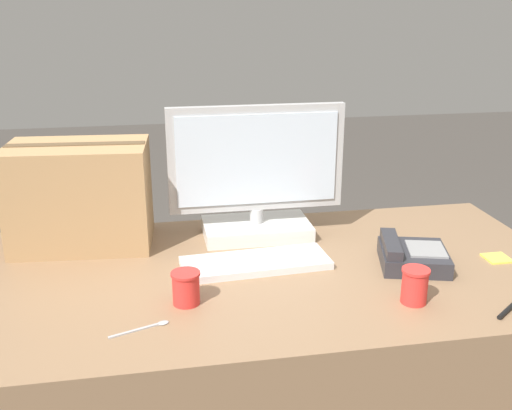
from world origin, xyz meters
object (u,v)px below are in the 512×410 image
object	(u,v)px
desk_phone	(411,256)
paper_cup_right	(415,286)
paper_cup_left	(186,288)
spoon	(147,327)
pen_marker	(511,307)
cardboard_box	(80,195)
monitor	(257,184)
sticky_note_pad	(497,258)
keyboard	(255,262)

from	to	relation	value
desk_phone	paper_cup_right	world-z (taller)	paper_cup_right
paper_cup_left	paper_cup_right	distance (m)	0.59
spoon	pen_marker	world-z (taller)	pen_marker
paper_cup_left	cardboard_box	xyz separation A→B (m)	(-0.30, 0.46, 0.12)
monitor	paper_cup_left	bearing A→B (deg)	-121.57
paper_cup_left	cardboard_box	world-z (taller)	cardboard_box
cardboard_box	pen_marker	size ratio (longest dim) A/B	3.53
paper_cup_right	sticky_note_pad	xyz separation A→B (m)	(0.37, 0.21, -0.05)
pen_marker	sticky_note_pad	xyz separation A→B (m)	(0.14, 0.29, -0.00)
desk_phone	pen_marker	bearing A→B (deg)	-49.32
keyboard	cardboard_box	distance (m)	0.60
keyboard	cardboard_box	bearing A→B (deg)	148.61
desk_phone	paper_cup_right	xyz separation A→B (m)	(-0.09, -0.22, 0.02)
paper_cup_right	pen_marker	bearing A→B (deg)	-18.80
keyboard	paper_cup_left	distance (m)	0.29
keyboard	paper_cup_left	world-z (taller)	paper_cup_left
keyboard	paper_cup_right	distance (m)	0.47
cardboard_box	keyboard	bearing A→B (deg)	-27.67
paper_cup_left	keyboard	bearing A→B (deg)	41.33
desk_phone	pen_marker	distance (m)	0.33
desk_phone	paper_cup_right	size ratio (longest dim) A/B	2.57
monitor	keyboard	size ratio (longest dim) A/B	1.28
monitor	cardboard_box	distance (m)	0.56
monitor	spoon	distance (m)	0.67
monitor	cardboard_box	world-z (taller)	monitor
desk_phone	pen_marker	world-z (taller)	desk_phone
desk_phone	sticky_note_pad	world-z (taller)	desk_phone
keyboard	spoon	bearing A→B (deg)	-140.71
desk_phone	paper_cup_left	xyz separation A→B (m)	(-0.67, -0.12, 0.01)
paper_cup_right	sticky_note_pad	world-z (taller)	paper_cup_right
monitor	pen_marker	xyz separation A→B (m)	(0.55, -0.61, -0.17)
sticky_note_pad	desk_phone	bearing A→B (deg)	178.46
paper_cup_left	spoon	world-z (taller)	paper_cup_left
monitor	sticky_note_pad	xyz separation A→B (m)	(0.69, -0.32, -0.18)
monitor	desk_phone	world-z (taller)	monitor
paper_cup_right	sticky_note_pad	size ratio (longest dim) A/B	1.30
cardboard_box	sticky_note_pad	size ratio (longest dim) A/B	6.09
keyboard	spoon	size ratio (longest dim) A/B	3.03
desk_phone	pen_marker	size ratio (longest dim) A/B	1.93
desk_phone	cardboard_box	xyz separation A→B (m)	(-0.97, 0.34, 0.13)
paper_cup_left	cardboard_box	bearing A→B (deg)	122.74
pen_marker	sticky_note_pad	distance (m)	0.32
monitor	paper_cup_left	size ratio (longest dim) A/B	6.43
paper_cup_right	spoon	world-z (taller)	paper_cup_right
paper_cup_left	pen_marker	size ratio (longest dim) A/B	0.70
desk_phone	spoon	bearing A→B (deg)	-148.53
desk_phone	keyboard	bearing A→B (deg)	-173.76
desk_phone	sticky_note_pad	size ratio (longest dim) A/B	3.34
cardboard_box	pen_marker	distance (m)	1.29
monitor	sticky_note_pad	size ratio (longest dim) A/B	7.76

